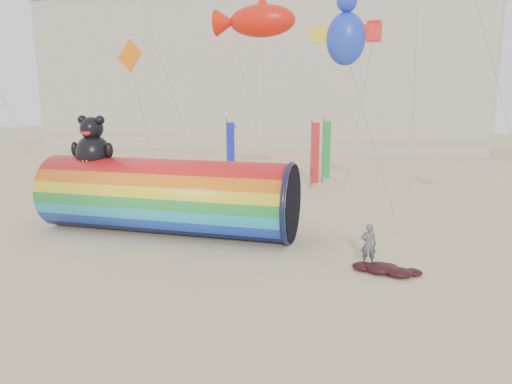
% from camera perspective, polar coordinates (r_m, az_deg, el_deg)
% --- Properties ---
extents(ground, '(160.00, 160.00, 0.00)m').
position_cam_1_polar(ground, '(20.20, -2.51, -7.44)').
color(ground, '#CCB58C').
rests_on(ground, ground).
extents(hotel_building, '(60.40, 15.40, 20.60)m').
position_cam_1_polar(hotel_building, '(66.68, -0.35, 14.74)').
color(hotel_building, '#B7AD99').
rests_on(hotel_building, ground).
extents(windsock_assembly, '(12.72, 3.87, 5.86)m').
position_cam_1_polar(windsock_assembly, '(22.96, -11.11, -0.29)').
color(windsock_assembly, red).
rests_on(windsock_assembly, ground).
extents(kite_handler, '(0.65, 0.46, 1.70)m').
position_cam_1_polar(kite_handler, '(18.92, 13.88, -6.38)').
color(kite_handler, '#4F5055').
rests_on(kite_handler, ground).
extents(fabric_bundle, '(2.62, 1.35, 0.41)m').
position_cam_1_polar(fabric_bundle, '(18.39, 15.86, -9.26)').
color(fabric_bundle, '#390A0D').
rests_on(fabric_bundle, ground).
extents(festival_banners, '(7.24, 4.19, 5.20)m').
position_cam_1_polar(festival_banners, '(34.67, 4.36, 4.99)').
color(festival_banners, '#59595E').
rests_on(festival_banners, ground).
extents(flying_kites, '(27.81, 13.97, 10.31)m').
position_cam_1_polar(flying_kites, '(25.19, 4.94, 21.35)').
color(flying_kites, red).
rests_on(flying_kites, ground).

